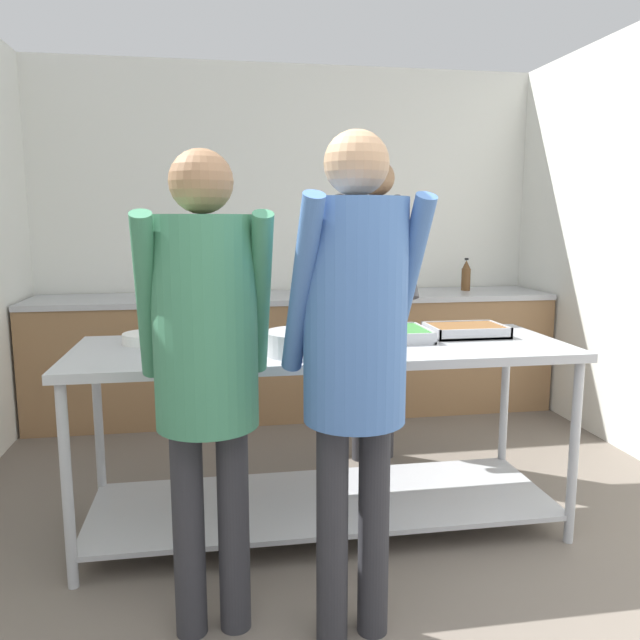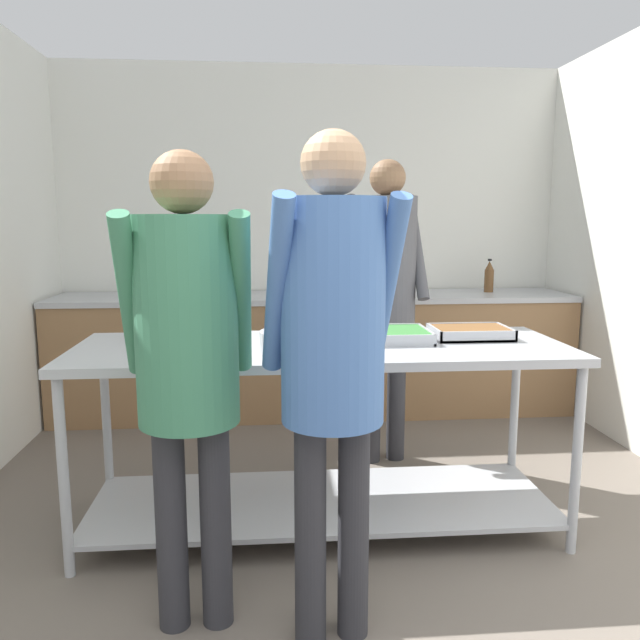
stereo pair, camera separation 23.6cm
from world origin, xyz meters
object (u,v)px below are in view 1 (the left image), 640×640
at_px(broccoli_bowl, 210,337).
at_px(guest_serving_left, 355,336).
at_px(guest_serving_right, 206,346).
at_px(plate_stack, 149,338).
at_px(serving_tray_roast, 387,334).
at_px(water_bottle, 466,276).
at_px(cook_behind_counter, 375,277).
at_px(sauce_pan, 301,342).
at_px(serving_tray_vegetables, 466,331).

bearing_deg(broccoli_bowl, guest_serving_left, -60.27).
bearing_deg(guest_serving_right, plate_stack, 107.53).
distance_m(serving_tray_roast, water_bottle, 2.15).
bearing_deg(cook_behind_counter, sauce_pan, -120.51).
distance_m(broccoli_bowl, guest_serving_right, 0.74).
bearing_deg(plate_stack, serving_tray_roast, -5.18).
height_order(plate_stack, water_bottle, water_bottle).
relative_size(sauce_pan, cook_behind_counter, 0.25).
height_order(plate_stack, guest_serving_right, guest_serving_right).
relative_size(sauce_pan, guest_serving_right, 0.27).
height_order(broccoli_bowl, serving_tray_roast, broccoli_bowl).
distance_m(broccoli_bowl, serving_tray_roast, 0.85).
distance_m(sauce_pan, serving_tray_vegetables, 0.92).
height_order(plate_stack, guest_serving_left, guest_serving_left).
height_order(sauce_pan, serving_tray_vegetables, sauce_pan).
xyz_separation_m(serving_tray_vegetables, cook_behind_counter, (-0.29, 0.70, 0.21)).
bearing_deg(plate_stack, water_bottle, 36.90).
bearing_deg(sauce_pan, cook_behind_counter, 59.49).
distance_m(plate_stack, guest_serving_left, 1.27).
xyz_separation_m(sauce_pan, guest_serving_right, (-0.40, -0.53, 0.10)).
xyz_separation_m(serving_tray_vegetables, guest_serving_left, (-0.78, -0.93, 0.17)).
distance_m(serving_tray_roast, serving_tray_vegetables, 0.42).
height_order(broccoli_bowl, cook_behind_counter, cook_behind_counter).
height_order(broccoli_bowl, guest_serving_right, guest_serving_right).
height_order(sauce_pan, guest_serving_right, guest_serving_right).
relative_size(sauce_pan, serving_tray_roast, 1.16).
height_order(serving_tray_roast, guest_serving_right, guest_serving_right).
bearing_deg(serving_tray_vegetables, serving_tray_roast, -175.16).
distance_m(serving_tray_roast, guest_serving_left, 0.98).
xyz_separation_m(sauce_pan, cook_behind_counter, (0.58, 0.99, 0.18)).
bearing_deg(cook_behind_counter, guest_serving_right, -122.86).
height_order(plate_stack, sauce_pan, sauce_pan).
bearing_deg(serving_tray_vegetables, broccoli_bowl, -176.15).
bearing_deg(cook_behind_counter, broccoli_bowl, -141.24).
bearing_deg(guest_serving_left, water_bottle, 60.80).
xyz_separation_m(plate_stack, serving_tray_vegetables, (1.55, -0.07, 0.00)).
relative_size(serving_tray_vegetables, water_bottle, 1.45).
distance_m(guest_serving_left, guest_serving_right, 0.50).
bearing_deg(plate_stack, guest_serving_right, -72.47).
distance_m(plate_stack, cook_behind_counter, 1.42).
height_order(guest_serving_right, cook_behind_counter, cook_behind_counter).
bearing_deg(water_bottle, plate_stack, -143.10).
bearing_deg(guest_serving_right, sauce_pan, 53.04).
bearing_deg(guest_serving_right, serving_tray_vegetables, 32.83).
bearing_deg(plate_stack, cook_behind_counter, 26.60).
bearing_deg(plate_stack, sauce_pan, -28.04).
relative_size(guest_serving_left, guest_serving_right, 1.03).
bearing_deg(cook_behind_counter, plate_stack, -153.40).
xyz_separation_m(sauce_pan, serving_tray_vegetables, (0.87, 0.29, -0.03)).
relative_size(serving_tray_vegetables, guest_serving_right, 0.22).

